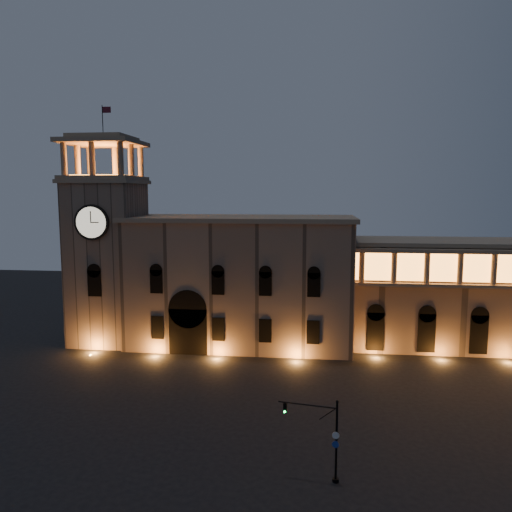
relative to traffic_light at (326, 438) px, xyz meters
name	(u,v)px	position (x,y,z in m)	size (l,w,h in m)	color
ground	(229,411)	(-8.89, 10.64, -3.26)	(160.00, 160.00, 0.00)	black
government_building	(240,281)	(-10.97, 32.58, 5.51)	(30.80, 12.80, 17.60)	#7E6552
clock_tower	(108,253)	(-29.39, 31.62, 9.24)	(9.80, 9.80, 32.40)	#7E6552
colonnade_wing	(493,294)	(23.11, 34.56, 4.07)	(40.60, 11.50, 14.50)	#79604D
traffic_light	(326,438)	(0.00, 0.00, 0.00)	(4.48, 1.03, 6.21)	black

